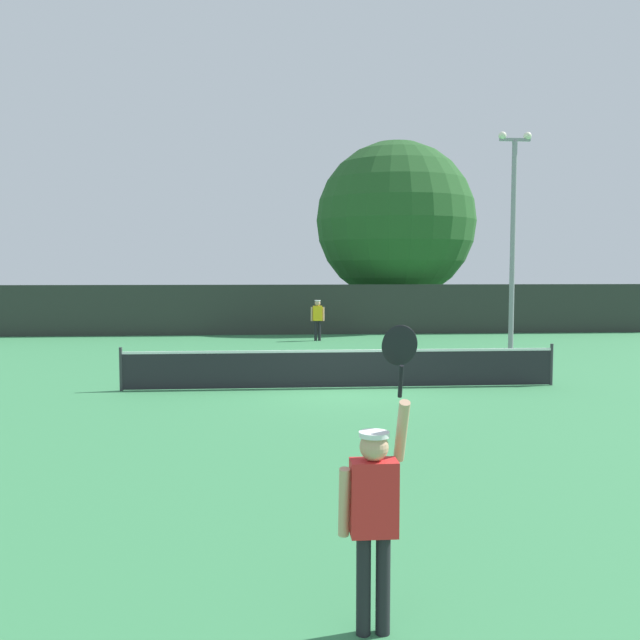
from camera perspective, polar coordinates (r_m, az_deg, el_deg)
The scene contains 11 objects.
ground_plane at distance 17.15m, azimuth 1.79°, elevation -5.70°, with size 120.00×120.00×0.00m, color #387F4C.
tennis_net at distance 17.07m, azimuth 1.79°, elevation -4.01°, with size 10.92×0.08×1.07m.
perimeter_fence at distance 30.92m, azimuth -0.94°, elevation 0.88°, with size 34.24×0.12×2.27m, color #2D332D.
player_serving at distance 5.70m, azimuth 4.62°, elevation -14.83°, with size 0.67×0.40×2.53m.
player_receiving at distance 28.19m, azimuth -0.21°, elevation 0.35°, with size 0.57×0.25×1.69m.
tennis_ball at distance 20.64m, azimuth 3.43°, elevation -3.91°, with size 0.07×0.07×0.07m, color #CCE033.
light_pole at distance 25.16m, azimuth 15.88°, elevation 7.47°, with size 1.18×0.28×7.76m.
large_tree at distance 35.00m, azimuth 6.35°, elevation 8.22°, with size 8.04×8.04×9.41m.
parked_car_near at distance 39.48m, azimuth -13.46°, elevation 0.98°, with size 2.38×4.39×1.69m.
parked_car_mid at distance 36.38m, azimuth -6.52°, elevation 0.80°, with size 2.32×4.37×1.69m.
parked_car_far at distance 38.88m, azimuth 7.62°, elevation 1.02°, with size 1.95×4.22×1.69m.
Camera 1 is at (-1.79, -16.80, 2.98)m, focal length 38.18 mm.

